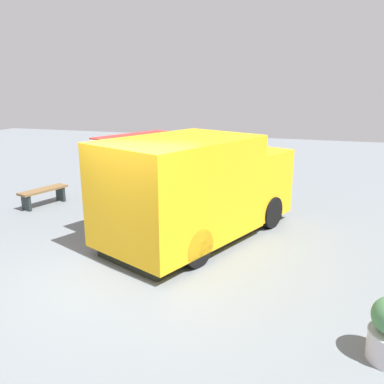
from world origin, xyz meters
The scene contains 4 objects.
ground_plane centered at (0.00, 0.00, 0.00)m, with size 40.00×40.00×0.00m, color slate.
food_truck centered at (-0.88, -2.18, 1.09)m, with size 4.04×5.19×2.28m.
planter_flowering_near centered at (1.75, -5.18, 0.37)m, with size 0.51×0.51×0.69m.
plaza_bench centered at (3.97, -3.11, 0.36)m, with size 0.79×1.46×0.49m.
Camera 1 is at (-3.29, 5.78, 3.31)m, focal length 36.60 mm.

